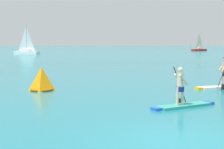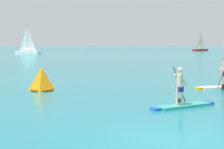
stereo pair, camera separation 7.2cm
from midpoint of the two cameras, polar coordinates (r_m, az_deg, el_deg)
ground at (r=9.73m, az=10.87°, el=-10.84°), size 440.00×440.00×0.00m
paddleboarder_mid_center at (r=14.37m, az=12.03°, el=-4.14°), size 2.99×1.81×1.73m
paddleboarder_far_right at (r=20.58m, az=18.23°, el=-1.38°), size 3.16×1.28×1.90m
race_marker_buoy at (r=19.22m, az=-11.74°, el=-0.93°), size 1.31×1.31×1.32m
sailboat_left_horizon at (r=74.72m, az=-14.13°, el=4.00°), size 5.78×3.30×6.79m
sailboat_right_horizon at (r=102.51m, az=14.82°, el=4.32°), size 5.31×4.24×5.97m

